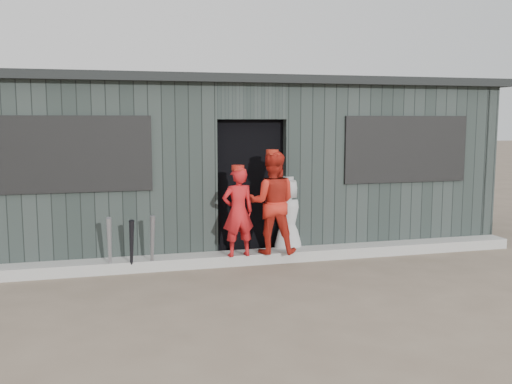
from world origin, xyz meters
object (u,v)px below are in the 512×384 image
object	(u,v)px
bat_left	(110,246)
player_grey_back	(288,217)
bat_right	(132,247)
dugout	(230,162)
player_red_left	(238,212)
player_red_right	(272,203)
bat_mid	(152,244)

from	to	relation	value
bat_left	player_grey_back	world-z (taller)	player_grey_back
bat_right	dugout	distance (m)	2.72
bat_right	bat_left	bearing A→B (deg)	178.19
bat_left	player_red_left	bearing A→B (deg)	1.16
player_red_right	player_grey_back	xyz separation A→B (m)	(0.34, 0.34, -0.28)
player_red_left	dugout	size ratio (longest dim) A/B	0.15
bat_left	player_red_right	distance (m)	2.24
player_grey_back	bat_left	bearing A→B (deg)	8.24
bat_mid	player_red_right	size ratio (longest dim) A/B	0.55
bat_left	player_red_right	world-z (taller)	player_red_right
bat_left	dugout	distance (m)	2.89
player_red_right	bat_left	bearing A→B (deg)	18.35
bat_right	player_red_left	xyz separation A→B (m)	(1.42, 0.04, 0.39)
bat_mid	player_red_right	xyz separation A→B (m)	(1.65, 0.09, 0.47)
bat_mid	player_red_right	world-z (taller)	player_red_right
bat_left	player_grey_back	xyz separation A→B (m)	(2.53, 0.43, 0.19)
bat_mid	bat_right	world-z (taller)	bat_mid
dugout	bat_mid	bearing A→B (deg)	-127.42
player_red_left	player_grey_back	world-z (taller)	player_red_left
bat_right	dugout	world-z (taller)	dugout
bat_mid	player_grey_back	bearing A→B (deg)	12.21
player_red_left	bat_mid	bearing A→B (deg)	-4.28
bat_right	player_red_left	size ratio (longest dim) A/B	0.61
player_red_left	player_grey_back	xyz separation A→B (m)	(0.83, 0.39, -0.18)
bat_left	dugout	size ratio (longest dim) A/B	0.10
bat_left	player_red_right	size ratio (longest dim) A/B	0.56
player_grey_back	dugout	bearing A→B (deg)	-71.10
bat_left	bat_right	bearing A→B (deg)	-1.81
player_red_left	player_grey_back	distance (m)	0.94
player_red_left	player_red_right	size ratio (longest dim) A/B	0.86
bat_mid	bat_left	bearing A→B (deg)	179.87
bat_right	player_red_left	bearing A→B (deg)	1.74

